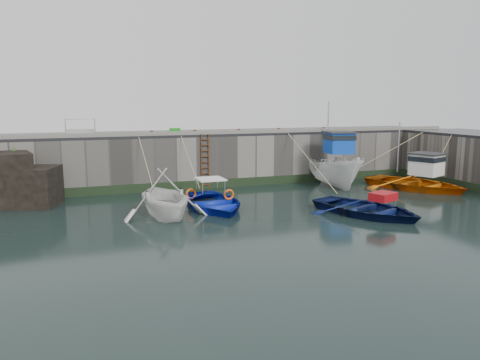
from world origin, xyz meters
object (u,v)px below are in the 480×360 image
object	(u,v)px
boat_near_white	(165,216)
bollard_d	(278,130)
ladder	(205,162)
boat_far_orange	(416,182)
boat_near_navy	(366,215)
bollard_b	(195,132)
bollard_e	(324,129)
bollard_c	(239,131)
bollard_a	(151,133)
boat_far_white	(334,169)
boat_near_blue	(214,208)
fish_crate	(175,131)

from	to	relation	value
boat_near_white	bollard_d	distance (m)	10.88
ladder	boat_near_white	size ratio (longest dim) A/B	0.69
boat_far_orange	boat_near_navy	bearing A→B (deg)	-167.55
bollard_b	bollard_e	xyz separation A→B (m)	(8.50, 0.00, 0.00)
bollard_c	bollard_d	world-z (taller)	same
boat_near_white	bollard_a	world-z (taller)	bollard_a
boat_near_navy	bollard_d	bearing A→B (deg)	70.94
bollard_c	boat_far_white	bearing A→B (deg)	-20.19
ladder	bollard_a	distance (m)	3.47
bollard_c	boat_near_white	bearing A→B (deg)	-132.88
boat_near_white	bollard_c	world-z (taller)	bollard_c
bollard_b	bollard_c	distance (m)	2.70
bollard_d	boat_near_blue	bearing A→B (deg)	-137.43
bollard_d	bollard_e	bearing A→B (deg)	0.00
ladder	boat_near_white	xyz separation A→B (m)	(-3.53, -5.84, -1.59)
boat_far_white	bollard_b	distance (m)	8.68
boat_near_white	boat_far_orange	world-z (taller)	boat_far_orange
ladder	boat_near_white	world-z (taller)	ladder
bollard_d	boat_far_orange	bearing A→B (deg)	-34.69
bollard_c	bollard_d	bearing A→B (deg)	0.00
boat_near_white	bollard_b	size ratio (longest dim) A/B	16.51
boat_near_blue	bollard_e	xyz separation A→B (m)	(9.02, 5.34, 3.30)
fish_crate	bollard_e	world-z (taller)	fish_crate
fish_crate	boat_near_white	bearing A→B (deg)	-93.66
boat_far_orange	bollard_c	world-z (taller)	boat_far_orange
fish_crate	boat_near_navy	bearing A→B (deg)	-46.18
boat_near_white	boat_far_orange	bearing A→B (deg)	1.37
bollard_d	bollard_c	bearing A→B (deg)	180.00
ladder	boat_near_white	bearing A→B (deg)	-121.18
boat_near_white	bollard_a	bearing A→B (deg)	80.68
bollard_a	boat_far_orange	bearing A→B (deg)	-17.77
ladder	bollard_e	world-z (taller)	bollard_e
boat_near_navy	boat_far_white	size ratio (longest dim) A/B	0.81
boat_far_white	bollard_c	distance (m)	6.22
boat_near_white	boat_far_white	xyz separation A→B (m)	(11.16, 4.18, 1.01)
ladder	boat_near_blue	distance (m)	5.35
boat_near_navy	bollard_d	xyz separation A→B (m)	(-0.27, 9.01, 3.30)
bollard_d	ladder	bearing A→B (deg)	-176.00
boat_far_white	bollard_e	distance (m)	3.06
boat_near_navy	bollard_c	world-z (taller)	bollard_c
boat_far_white	boat_near_navy	bearing A→B (deg)	-101.28
ladder	bollard_d	size ratio (longest dim) A/B	11.43
boat_near_navy	bollard_e	distance (m)	10.04
bollard_c	bollard_b	bearing A→B (deg)	180.00
boat_near_blue	bollard_d	distance (m)	8.56
boat_far_orange	bollard_c	bearing A→B (deg)	131.87
bollard_a	bollard_c	world-z (taller)	same
bollard_c	bollard_d	distance (m)	2.60
bollard_a	bollard_d	world-z (taller)	same
ladder	bollard_d	xyz separation A→B (m)	(4.80, 0.34, 1.71)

